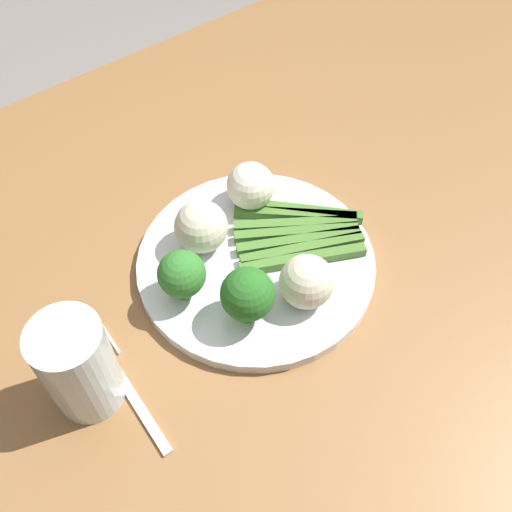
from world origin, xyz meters
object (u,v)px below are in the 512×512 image
(dining_table, at_px, (270,289))
(plate, at_px, (256,262))
(broccoli_left, at_px, (182,275))
(cauliflower_near_center, at_px, (307,282))
(asparagus_bundle, at_px, (299,233))
(broccoli_front_left, at_px, (248,295))
(cauliflower_right, at_px, (201,227))
(cauliflower_mid, at_px, (251,186))
(fork, at_px, (125,385))
(water_glass, at_px, (78,366))

(dining_table, distance_m, plate, 0.12)
(broccoli_left, distance_m, cauliflower_near_center, 0.13)
(dining_table, distance_m, broccoli_left, 0.20)
(asparagus_bundle, distance_m, broccoli_front_left, 0.13)
(asparagus_bundle, relative_size, cauliflower_right, 2.73)
(asparagus_bundle, relative_size, cauliflower_mid, 2.88)
(fork, height_order, water_glass, water_glass)
(plate, relative_size, fork, 1.65)
(dining_table, xyz_separation_m, cauliflower_near_center, (-0.03, -0.09, 0.15))
(broccoli_front_left, bearing_deg, cauliflower_mid, 51.55)
(broccoli_left, bearing_deg, broccoli_front_left, -59.48)
(asparagus_bundle, height_order, fork, asparagus_bundle)
(dining_table, bearing_deg, asparagus_bundle, -48.54)
(water_glass, bearing_deg, dining_table, 9.09)
(plate, relative_size, asparagus_bundle, 1.63)
(plate, xyz_separation_m, asparagus_bundle, (0.06, -0.00, 0.01))
(dining_table, bearing_deg, cauliflower_right, 154.23)
(cauliflower_near_center, xyz_separation_m, water_glass, (-0.24, 0.05, 0.01))
(plate, relative_size, cauliflower_near_center, 4.62)
(plate, xyz_separation_m, cauliflower_near_center, (0.01, -0.07, 0.04))
(plate, bearing_deg, water_glass, -174.22)
(dining_table, relative_size, plate, 5.14)
(cauliflower_right, relative_size, water_glass, 0.52)
(dining_table, height_order, asparagus_bundle, asparagus_bundle)
(broccoli_front_left, relative_size, broccoli_left, 1.10)
(plate, bearing_deg, broccoli_left, 173.93)
(water_glass, bearing_deg, plate, 5.78)
(broccoli_left, relative_size, cauliflower_mid, 1.09)
(plate, distance_m, cauliflower_near_center, 0.08)
(fork, bearing_deg, cauliflower_right, -58.18)
(asparagus_bundle, xyz_separation_m, broccoli_front_left, (-0.11, -0.05, 0.03))
(asparagus_bundle, distance_m, cauliflower_right, 0.12)
(cauliflower_mid, distance_m, water_glass, 0.29)
(cauliflower_right, distance_m, fork, 0.19)
(cauliflower_mid, bearing_deg, dining_table, -99.70)
(asparagus_bundle, bearing_deg, dining_table, -16.71)
(cauliflower_right, bearing_deg, plate, -57.37)
(asparagus_bundle, xyz_separation_m, water_glass, (-0.29, -0.02, 0.04))
(plate, bearing_deg, fork, -169.30)
(broccoli_left, distance_m, fork, 0.12)
(cauliflower_near_center, bearing_deg, water_glass, 167.80)
(cauliflower_mid, relative_size, cauliflower_right, 0.95)
(broccoli_front_left, relative_size, cauliflower_right, 1.14)
(plate, height_order, water_glass, water_glass)
(broccoli_front_left, xyz_separation_m, cauliflower_near_center, (0.06, -0.02, -0.01))
(broccoli_front_left, distance_m, cauliflower_mid, 0.16)
(broccoli_front_left, relative_size, fork, 0.42)
(asparagus_bundle, height_order, broccoli_front_left, broccoli_front_left)
(broccoli_left, xyz_separation_m, cauliflower_right, (0.06, 0.05, -0.01))
(dining_table, xyz_separation_m, asparagus_bundle, (0.02, -0.02, 0.13))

